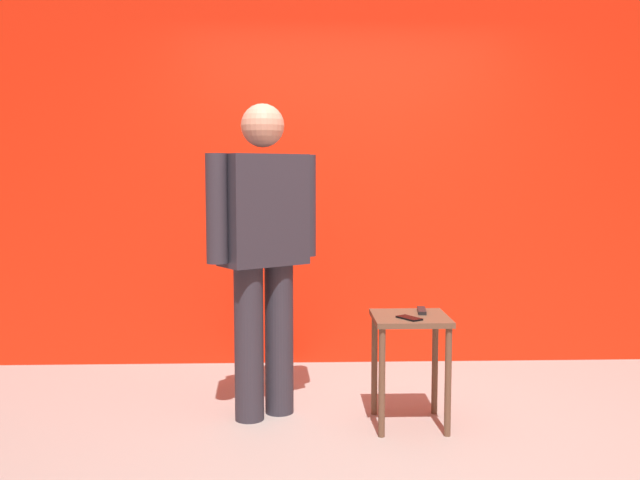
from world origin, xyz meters
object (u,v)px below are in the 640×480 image
object	(u,v)px
side_table	(410,339)
standing_person	(263,244)
cell_phone	(409,318)
tv_remote	(422,311)

from	to	relation	value
side_table	standing_person	bearing A→B (deg)	168.05
cell_phone	tv_remote	bearing A→B (deg)	27.18
standing_person	tv_remote	xyz separation A→B (m)	(0.90, -0.09, -0.37)
cell_phone	side_table	bearing A→B (deg)	43.67
cell_phone	standing_person	bearing A→B (deg)	128.04
standing_person	cell_phone	bearing A→B (deg)	-18.45
standing_person	cell_phone	world-z (taller)	standing_person
standing_person	side_table	size ratio (longest dim) A/B	2.88
side_table	tv_remote	distance (m)	0.18
standing_person	tv_remote	world-z (taller)	standing_person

